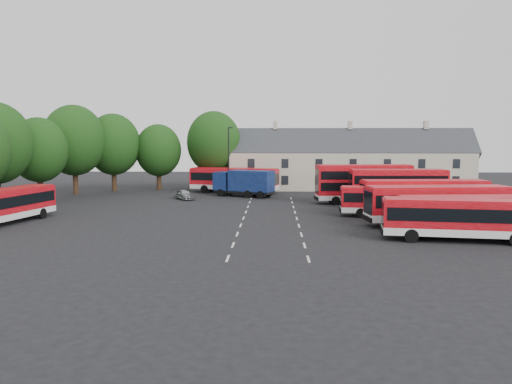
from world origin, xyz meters
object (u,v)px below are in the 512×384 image
bus_dd_south (398,186)px  bus_west (5,203)px  bus_row_a (460,216)px  silver_car (184,195)px  box_truck (244,182)px  lamppost (229,160)px

bus_dd_south → bus_west: bus_dd_south is taller
bus_row_a → bus_west: bus_row_a is taller
silver_car → box_truck: bearing=-10.5°
bus_west → box_truck: (19.59, 21.80, 0.08)m
bus_row_a → bus_west: 37.37m
bus_dd_south → box_truck: size_ratio=1.26×
silver_car → bus_dd_south: bearing=-50.6°
bus_west → silver_car: bus_west is taller
bus_dd_south → box_truck: (-17.16, 10.07, -0.46)m
bus_row_a → bus_dd_south: size_ratio=1.09×
bus_row_a → silver_car: (-24.52, 24.52, -1.24)m
box_truck → lamppost: bearing=-161.1°
bus_west → lamppost: (17.57, 21.98, 2.94)m
bus_west → bus_row_a: bearing=-88.0°
box_truck → lamppost: size_ratio=0.91×
bus_dd_south → silver_car: bearing=163.2°
bus_dd_south → box_truck: bus_dd_south is taller
bus_west → silver_car: size_ratio=3.10×
bus_row_a → silver_car: 34.70m
bus_row_a → box_truck: bearing=130.0°
bus_west → lamppost: bearing=-27.4°
bus_dd_south → bus_west: (-36.75, -11.73, -0.54)m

